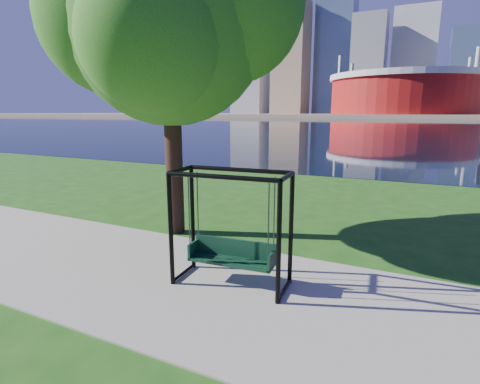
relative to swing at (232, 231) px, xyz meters
The scene contains 8 objects.
ground 1.04m from the swing, 50.09° to the left, with size 900.00×900.00×0.00m, color #1E5114.
path 1.04m from the swing, 57.19° to the right, with size 120.00×4.00×0.03m, color #9E937F.
river 102.22m from the swing, 89.90° to the left, with size 900.00×180.00×0.02m, color black.
far_bank 306.22m from the swing, 89.97° to the left, with size 900.00×228.00×2.00m, color #937F60.
stadium 235.79m from the swing, 92.39° to the left, with size 83.00×83.00×32.00m.
skyline 321.54m from the swing, 90.73° to the left, with size 392.00×66.00×96.50m.
swing is the anchor object (origin of this frame).
park_tree 5.37m from the swing, 142.27° to the left, with size 5.97×5.39×7.42m.
Camera 1 is at (2.68, -5.77, 3.03)m, focal length 28.00 mm.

